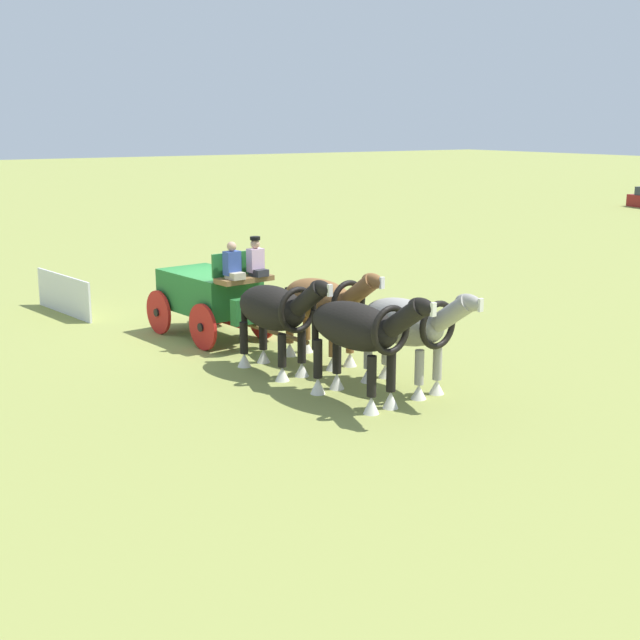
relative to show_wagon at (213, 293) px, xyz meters
The scene contains 7 objects.
ground_plane 1.13m from the show_wagon, behind, with size 220.00×220.00×0.00m, color olive.
show_wagon is the anchor object (origin of this frame).
draft_horse_rear_near 3.53m from the show_wagon, 17.18° to the left, with size 3.21×1.15×2.22m.
draft_horse_rear_off 3.53m from the show_wagon, ahead, with size 3.02×1.17×2.21m.
draft_horse_lead_near 6.10m from the show_wagon, 12.68° to the left, with size 3.12×1.16×2.18m.
draft_horse_lead_off 6.11m from the show_wagon, ahead, with size 3.24×1.15×2.29m.
sponsor_banner 5.30m from the show_wagon, 154.31° to the right, with size 3.20×0.06×1.10m, color silver.
Camera 1 is at (18.96, -9.06, 5.21)m, focal length 48.22 mm.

